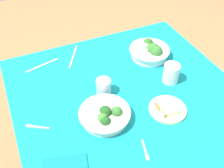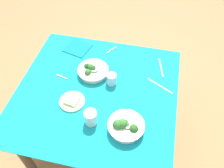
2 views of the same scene
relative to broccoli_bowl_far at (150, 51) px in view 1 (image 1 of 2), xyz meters
The scene contains 10 objects.
dining_table 0.39m from the broccoli_bowl_far, 44.37° to the right, with size 1.13×1.10×0.73m.
broccoli_bowl_far is the anchor object (origin of this frame).
broccoli_bowl_near 0.53m from the broccoli_bowl_far, 51.74° to the right, with size 0.23×0.23×0.08m.
bread_side_plate 0.41m from the broccoli_bowl_far, 18.27° to the right, with size 0.17×0.17×0.03m.
water_glass_center 0.39m from the broccoli_bowl_far, 64.72° to the right, with size 0.07×0.07×0.08m, color silver.
water_glass_side 0.22m from the broccoli_bowl_far, ahead, with size 0.08×0.08×0.10m, color silver.
fork_by_far_bowl 0.64m from the broccoli_bowl_far, 31.21° to the right, with size 0.10×0.04×0.00m.
fork_by_near_bowl 0.75m from the broccoli_bowl_far, 70.89° to the right, with size 0.06×0.10×0.00m.
table_knife_left 0.44m from the broccoli_bowl_far, 114.09° to the right, with size 0.21×0.01×0.00m, color #B7B7BC.
table_knife_right 0.61m from the broccoli_bowl_far, 106.10° to the right, with size 0.20×0.01×0.00m, color #B7B7BC.
Camera 1 is at (0.79, -0.45, 1.66)m, focal length 43.04 mm.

